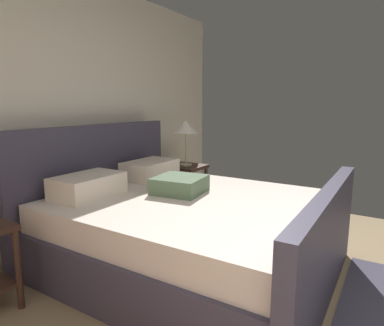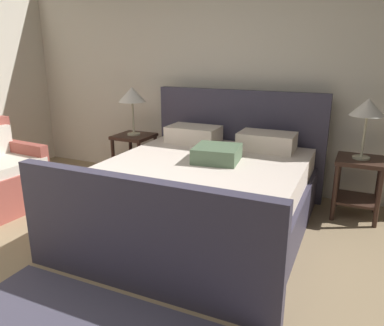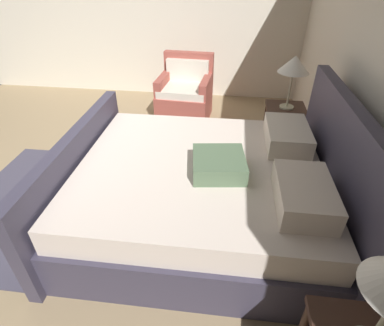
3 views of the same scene
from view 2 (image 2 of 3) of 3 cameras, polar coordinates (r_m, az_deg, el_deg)
name	(u,v)px [view 2 (image 2 of 3)]	position (r m, az deg, el deg)	size (l,w,h in m)	color
ground_plane	(56,308)	(2.75, -20.09, -20.12)	(5.34, 5.43, 0.02)	#9A825F
wall_back	(216,77)	(4.58, 3.74, 12.96)	(5.46, 0.12, 2.58)	beige
bed	(204,191)	(3.47, 1.78, -4.27)	(1.96, 2.26, 1.18)	#3B374A
nightstand_right	(358,178)	(3.99, 24.06, -2.10)	(0.44, 0.44, 0.60)	#39241B
table_lamp_right	(368,109)	(3.84, 25.26, 7.47)	(0.32, 0.32, 0.58)	#B7B293
nightstand_left	(135,150)	(4.72, -8.77, 1.95)	(0.44, 0.44, 0.60)	#39241B
table_lamp_left	(132,96)	(4.59, -9.14, 10.10)	(0.33, 0.33, 0.58)	#B7B293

